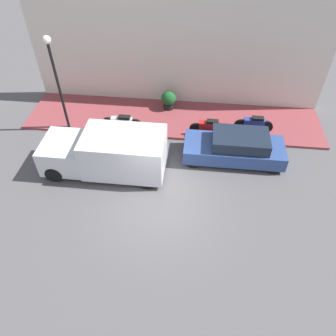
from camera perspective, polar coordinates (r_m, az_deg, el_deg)
The scene contains 10 objects.
ground_plane at distance 12.58m, azimuth -1.58°, elevation -6.26°, with size 60.00×60.00×0.00m, color #514F51.
sidewalk at distance 16.63m, azimuth 0.91°, elevation 8.60°, with size 3.18×14.48×0.11m.
building_facade at distance 16.59m, azimuth 1.67°, elevation 21.28°, with size 0.30×14.48×6.59m.
parked_car at distance 14.27m, azimuth 11.65°, elevation 3.54°, with size 1.69×4.25×1.30m.
delivery_van at distance 13.50m, azimuth -10.72°, elevation 2.69°, with size 2.03×4.98×1.81m.
motorcycle_red at distance 15.30m, azimuth 7.20°, elevation 7.04°, with size 0.30×1.81×0.85m.
scooter_silver at distance 15.79m, azimuth -8.00°, elevation 8.00°, with size 0.30×1.89×0.72m.
motorcycle_blue at distance 15.93m, azimuth 14.74°, elevation 7.45°, with size 0.30×1.80×0.83m.
streetlamp at distance 15.21m, azimuth -19.14°, elevation 15.76°, with size 0.34×0.34×4.42m.
potted_plant at distance 17.03m, azimuth 0.12°, elevation 11.86°, with size 0.74×0.74×0.97m.
Camera 1 is at (-7.99, -1.23, 9.63)m, focal length 35.00 mm.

